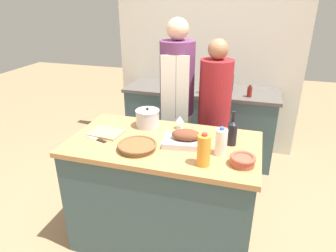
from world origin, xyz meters
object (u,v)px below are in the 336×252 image
at_px(wine_glass_left, 180,120).
at_px(person_cook_aproned, 177,100).
at_px(roasting_pan, 186,139).
at_px(condiment_bottle_tall, 203,87).
at_px(wicker_basket, 137,146).
at_px(juice_jug, 204,150).
at_px(person_cook_guest, 214,113).
at_px(condiment_bottle_short, 250,92).
at_px(wine_bottle_green, 232,132).
at_px(knife_chef, 96,139).
at_px(stock_pot, 148,118).
at_px(cutting_board, 106,133).
at_px(mixing_bowl, 243,160).
at_px(milk_jug, 221,142).
at_px(condiment_bottle_extra, 231,83).

bearing_deg(wine_glass_left, person_cook_aproned, 107.27).
xyz_separation_m(roasting_pan, condiment_bottle_tall, (-0.13, 1.40, 0.00)).
xyz_separation_m(wicker_basket, wine_glass_left, (0.20, 0.45, 0.05)).
relative_size(juice_jug, person_cook_guest, 0.14).
bearing_deg(condiment_bottle_tall, condiment_bottle_short, 0.77).
xyz_separation_m(wine_bottle_green, person_cook_guest, (-0.23, 0.70, -0.14)).
bearing_deg(knife_chef, condiment_bottle_tall, 69.62).
bearing_deg(knife_chef, stock_pot, 49.32).
relative_size(wine_glass_left, person_cook_aproned, 0.06).
relative_size(cutting_board, person_cook_guest, 0.17).
height_order(mixing_bowl, milk_jug, milk_jug).
xyz_separation_m(knife_chef, person_cook_aproned, (0.41, 0.93, 0.06)).
relative_size(wicker_basket, stock_pot, 1.42).
bearing_deg(person_cook_guest, mixing_bowl, -52.95).
bearing_deg(wine_bottle_green, juice_jug, -113.09).
xyz_separation_m(stock_pot, person_cook_aproned, (0.10, 0.58, -0.01)).
bearing_deg(stock_pot, cutting_board, -138.70).
distance_m(milk_jug, condiment_bottle_short, 1.49).
height_order(roasting_pan, condiment_bottle_tall, condiment_bottle_tall).
distance_m(wicker_basket, person_cook_guest, 1.06).
xyz_separation_m(cutting_board, condiment_bottle_short, (1.07, 1.41, 0.02)).
bearing_deg(person_cook_guest, milk_jug, -60.53).
bearing_deg(person_cook_aproned, wicker_basket, -99.05).
bearing_deg(mixing_bowl, stock_pot, 152.75).
height_order(milk_jug, condiment_bottle_tall, milk_jug).
bearing_deg(wicker_basket, condiment_bottle_tall, 83.16).
xyz_separation_m(roasting_pan, condiment_bottle_extra, (0.18, 1.58, 0.03)).
relative_size(wicker_basket, condiment_bottle_short, 2.09).
bearing_deg(stock_pot, condiment_bottle_short, 55.81).
xyz_separation_m(wine_bottle_green, condiment_bottle_extra, (-0.15, 1.48, -0.03)).
relative_size(roasting_pan, juice_jug, 1.57).
height_order(stock_pot, person_cook_guest, person_cook_guest).
distance_m(mixing_bowl, milk_jug, 0.20).
distance_m(milk_jug, wine_glass_left, 0.52).
xyz_separation_m(stock_pot, juice_jug, (0.57, -0.49, 0.03)).
height_order(wine_bottle_green, condiment_bottle_short, wine_bottle_green).
bearing_deg(person_cook_guest, wine_glass_left, -94.24).
xyz_separation_m(milk_jug, knife_chef, (-0.96, -0.04, -0.09)).
xyz_separation_m(juice_jug, milk_jug, (0.09, 0.18, -0.01)).
bearing_deg(condiment_bottle_tall, cutting_board, -110.79).
bearing_deg(knife_chef, cutting_board, 74.91).
relative_size(stock_pot, wine_glass_left, 1.82).
height_order(cutting_board, condiment_bottle_extra, condiment_bottle_extra).
distance_m(knife_chef, person_cook_guest, 1.21).
height_order(wicker_basket, milk_jug, milk_jug).
xyz_separation_m(juice_jug, condiment_bottle_extra, (0.00, 1.83, -0.04)).
bearing_deg(juice_jug, cutting_board, 163.37).
bearing_deg(condiment_bottle_short, roasting_pan, -106.05).
bearing_deg(condiment_bottle_tall, roasting_pan, -84.65).
height_order(juice_jug, person_cook_guest, person_cook_guest).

